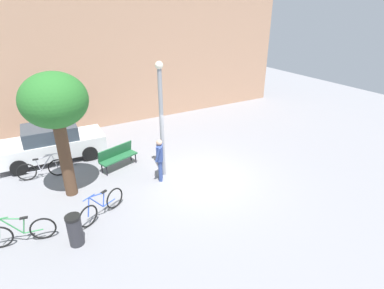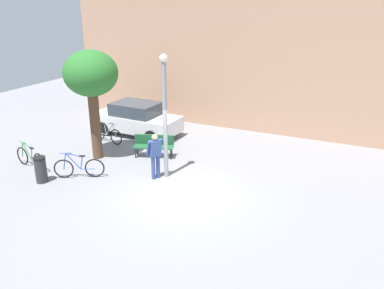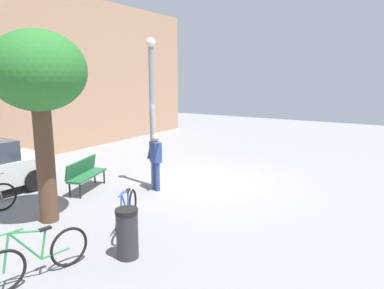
{
  "view_description": "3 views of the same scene",
  "coord_description": "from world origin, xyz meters",
  "px_view_note": "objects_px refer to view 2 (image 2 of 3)",
  "views": [
    {
      "loc": [
        -5.38,
        -8.59,
        6.16
      ],
      "look_at": [
        0.22,
        1.19,
        0.96
      ],
      "focal_mm": 28.71,
      "sensor_mm": 36.0,
      "label": 1
    },
    {
      "loc": [
        5.26,
        -10.27,
        6.07
      ],
      "look_at": [
        -0.31,
        1.58,
        1.2
      ],
      "focal_mm": 36.66,
      "sensor_mm": 36.0,
      "label": 2
    },
    {
      "loc": [
        -9.43,
        -5.39,
        3.31
      ],
      "look_at": [
        0.82,
        0.9,
        1.0
      ],
      "focal_mm": 33.2,
      "sensor_mm": 36.0,
      "label": 3
    }
  ],
  "objects_px": {
    "park_bench": "(154,144)",
    "bicycle_silver": "(108,134)",
    "person_by_lamppost": "(155,153)",
    "plaza_tree": "(91,76)",
    "bicycle_blue": "(79,168)",
    "parked_car_white": "(136,119)",
    "trash_bin": "(41,170)",
    "lamppost": "(165,111)",
    "bicycle_green": "(31,158)"
  },
  "relations": [
    {
      "from": "bicycle_blue",
      "to": "park_bench",
      "type": "bearing_deg",
      "value": 63.87
    },
    {
      "from": "lamppost",
      "to": "plaza_tree",
      "type": "bearing_deg",
      "value": 173.01
    },
    {
      "from": "bicycle_green",
      "to": "person_by_lamppost",
      "type": "bearing_deg",
      "value": 14.15
    },
    {
      "from": "park_bench",
      "to": "trash_bin",
      "type": "distance_m",
      "value": 4.45
    },
    {
      "from": "bicycle_green",
      "to": "bicycle_silver",
      "type": "xyz_separation_m",
      "value": [
        0.92,
        3.57,
        0.0
      ]
    },
    {
      "from": "park_bench",
      "to": "bicycle_blue",
      "type": "distance_m",
      "value": 3.23
    },
    {
      "from": "person_by_lamppost",
      "to": "bicycle_silver",
      "type": "distance_m",
      "value": 4.57
    },
    {
      "from": "park_bench",
      "to": "bicycle_green",
      "type": "xyz_separation_m",
      "value": [
        -3.68,
        -2.98,
        -0.16
      ]
    },
    {
      "from": "parked_car_white",
      "to": "plaza_tree",
      "type": "bearing_deg",
      "value": -87.59
    },
    {
      "from": "bicycle_silver",
      "to": "person_by_lamppost",
      "type": "bearing_deg",
      "value": -31.47
    },
    {
      "from": "lamppost",
      "to": "person_by_lamppost",
      "type": "relative_size",
      "value": 2.63
    },
    {
      "from": "lamppost",
      "to": "bicycle_blue",
      "type": "height_order",
      "value": "lamppost"
    },
    {
      "from": "park_bench",
      "to": "plaza_tree",
      "type": "relative_size",
      "value": 0.39
    },
    {
      "from": "person_by_lamppost",
      "to": "bicycle_silver",
      "type": "bearing_deg",
      "value": 148.53
    },
    {
      "from": "bicycle_blue",
      "to": "bicycle_silver",
      "type": "distance_m",
      "value": 3.74
    },
    {
      "from": "plaza_tree",
      "to": "bicycle_blue",
      "type": "distance_m",
      "value": 3.52
    },
    {
      "from": "bicycle_blue",
      "to": "bicycle_silver",
      "type": "relative_size",
      "value": 0.9
    },
    {
      "from": "lamppost",
      "to": "bicycle_green",
      "type": "xyz_separation_m",
      "value": [
        -5.06,
        -1.51,
        -2.08
      ]
    },
    {
      "from": "bicycle_green",
      "to": "parked_car_white",
      "type": "xyz_separation_m",
      "value": [
        1.52,
        5.06,
        0.39
      ]
    },
    {
      "from": "person_by_lamppost",
      "to": "bicycle_silver",
      "type": "height_order",
      "value": "person_by_lamppost"
    },
    {
      "from": "person_by_lamppost",
      "to": "park_bench",
      "type": "distance_m",
      "value": 2.13
    },
    {
      "from": "bicycle_silver",
      "to": "bicycle_blue",
      "type": "bearing_deg",
      "value": -69.01
    },
    {
      "from": "lamppost",
      "to": "parked_car_white",
      "type": "xyz_separation_m",
      "value": [
        -3.54,
        3.55,
        -1.69
      ]
    },
    {
      "from": "bicycle_blue",
      "to": "trash_bin",
      "type": "distance_m",
      "value": 1.29
    },
    {
      "from": "park_bench",
      "to": "plaza_tree",
      "type": "height_order",
      "value": "plaza_tree"
    },
    {
      "from": "lamppost",
      "to": "bicycle_silver",
      "type": "bearing_deg",
      "value": 153.42
    },
    {
      "from": "park_bench",
      "to": "parked_car_white",
      "type": "height_order",
      "value": "parked_car_white"
    },
    {
      "from": "parked_car_white",
      "to": "trash_bin",
      "type": "height_order",
      "value": "parked_car_white"
    },
    {
      "from": "bicycle_silver",
      "to": "bicycle_green",
      "type": "bearing_deg",
      "value": -104.46
    },
    {
      "from": "lamppost",
      "to": "person_by_lamppost",
      "type": "distance_m",
      "value": 1.55
    },
    {
      "from": "park_bench",
      "to": "bicycle_silver",
      "type": "height_order",
      "value": "bicycle_silver"
    },
    {
      "from": "bicycle_green",
      "to": "trash_bin",
      "type": "height_order",
      "value": "bicycle_green"
    },
    {
      "from": "park_bench",
      "to": "bicycle_silver",
      "type": "distance_m",
      "value": 2.83
    },
    {
      "from": "plaza_tree",
      "to": "bicycle_green",
      "type": "height_order",
      "value": "plaza_tree"
    },
    {
      "from": "bicycle_green",
      "to": "trash_bin",
      "type": "relative_size",
      "value": 1.89
    },
    {
      "from": "parked_car_white",
      "to": "park_bench",
      "type": "bearing_deg",
      "value": -43.83
    },
    {
      "from": "person_by_lamppost",
      "to": "bicycle_green",
      "type": "relative_size",
      "value": 0.93
    },
    {
      "from": "bicycle_green",
      "to": "parked_car_white",
      "type": "bearing_deg",
      "value": 73.29
    },
    {
      "from": "bicycle_silver",
      "to": "trash_bin",
      "type": "bearing_deg",
      "value": -84.9
    },
    {
      "from": "person_by_lamppost",
      "to": "bicycle_blue",
      "type": "bearing_deg",
      "value": -155.96
    },
    {
      "from": "park_bench",
      "to": "lamppost",
      "type": "bearing_deg",
      "value": -47.01
    },
    {
      "from": "person_by_lamppost",
      "to": "bicycle_blue",
      "type": "height_order",
      "value": "person_by_lamppost"
    },
    {
      "from": "lamppost",
      "to": "park_bench",
      "type": "height_order",
      "value": "lamppost"
    },
    {
      "from": "plaza_tree",
      "to": "bicycle_green",
      "type": "distance_m",
      "value": 3.87
    },
    {
      "from": "bicycle_blue",
      "to": "bicycle_green",
      "type": "relative_size",
      "value": 0.9
    },
    {
      "from": "bicycle_green",
      "to": "bicycle_silver",
      "type": "relative_size",
      "value": 1.0
    },
    {
      "from": "plaza_tree",
      "to": "parked_car_white",
      "type": "distance_m",
      "value": 4.04
    },
    {
      "from": "person_by_lamppost",
      "to": "lamppost",
      "type": "bearing_deg",
      "value": 47.99
    },
    {
      "from": "bicycle_silver",
      "to": "parked_car_white",
      "type": "bearing_deg",
      "value": 68.07
    },
    {
      "from": "bicycle_blue",
      "to": "parked_car_white",
      "type": "xyz_separation_m",
      "value": [
        -0.74,
        4.98,
        0.39
      ]
    }
  ]
}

